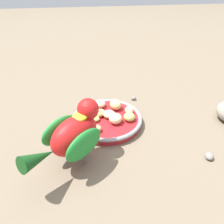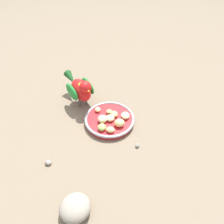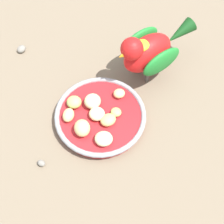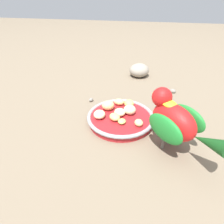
{
  "view_description": "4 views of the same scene",
  "coord_description": "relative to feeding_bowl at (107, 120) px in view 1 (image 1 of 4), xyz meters",
  "views": [
    {
      "loc": [
        -0.55,
        0.05,
        0.41
      ],
      "look_at": [
        -0.03,
        -0.02,
        0.05
      ],
      "focal_mm": 35.96,
      "sensor_mm": 36.0,
      "label": 1
    },
    {
      "loc": [
        0.1,
        -0.6,
        0.63
      ],
      "look_at": [
        -0.01,
        0.01,
        0.05
      ],
      "focal_mm": 33.5,
      "sensor_mm": 36.0,
      "label": 2
    },
    {
      "loc": [
        0.36,
        0.07,
        0.68
      ],
      "look_at": [
        -0.0,
        0.02,
        0.06
      ],
      "focal_mm": 54.52,
      "sensor_mm": 36.0,
      "label": 3
    },
    {
      "loc": [
        -0.08,
        0.49,
        0.36
      ],
      "look_at": [
        0.01,
        0.0,
        0.04
      ],
      "focal_mm": 31.46,
      "sensor_mm": 36.0,
      "label": 4
    }
  ],
  "objects": [
    {
      "name": "apple_piece_7",
      "position": [
        0.02,
        0.02,
        0.02
      ],
      "size": [
        0.05,
        0.05,
        0.02
      ],
      "primitive_type": "ellipsoid",
      "rotation": [
        0.0,
        0.0,
        2.28
      ],
      "color": "tan",
      "rests_on": "feeding_bowl"
    },
    {
      "name": "apple_piece_8",
      "position": [
        0.01,
        -0.07,
        0.02
      ],
      "size": [
        0.03,
        0.03,
        0.02
      ],
      "primitive_type": "ellipsoid",
      "rotation": [
        0.0,
        0.0,
        3.1
      ],
      "color": "#E5C67F",
      "rests_on": "feeding_bowl"
    },
    {
      "name": "parrot",
      "position": [
        -0.14,
        0.09,
        0.07
      ],
      "size": [
        0.18,
        0.18,
        0.15
      ],
      "rotation": [
        0.0,
        0.0,
        -0.81
      ],
      "color": "#59544C",
      "rests_on": "ground_plane"
    },
    {
      "name": "feeding_bowl",
      "position": [
        0.0,
        0.0,
        0.0
      ],
      "size": [
        0.21,
        0.21,
        0.03
      ],
      "color": "#AD1E23",
      "rests_on": "ground_plane"
    },
    {
      "name": "apple_piece_4",
      "position": [
        -0.03,
        -0.02,
        0.02
      ],
      "size": [
        0.05,
        0.05,
        0.03
      ],
      "primitive_type": "ellipsoid",
      "rotation": [
        0.0,
        0.0,
        5.77
      ],
      "color": "beige",
      "rests_on": "feeding_bowl"
    },
    {
      "name": "apple_piece_5",
      "position": [
        0.06,
        0.02,
        0.02
      ],
      "size": [
        0.04,
        0.04,
        0.02
      ],
      "primitive_type": "ellipsoid",
      "rotation": [
        0.0,
        0.0,
        1.69
      ],
      "color": "beige",
      "rests_on": "feeding_bowl"
    },
    {
      "name": "apple_piece_1",
      "position": [
        0.05,
        -0.03,
        0.02
      ],
      "size": [
        0.05,
        0.04,
        0.03
      ],
      "primitive_type": "ellipsoid",
      "rotation": [
        0.0,
        0.0,
        0.29
      ],
      "color": "#E5C67F",
      "rests_on": "feeding_bowl"
    },
    {
      "name": "pebble_0",
      "position": [
        0.12,
        -0.11,
        -0.01
      ],
      "size": [
        0.02,
        0.02,
        0.01
      ],
      "primitive_type": "ellipsoid",
      "rotation": [
        0.0,
        0.0,
        1.2
      ],
      "color": "gray",
      "rests_on": "ground_plane"
    },
    {
      "name": "apple_piece_2",
      "position": [
        -0.01,
        0.03,
        0.01
      ],
      "size": [
        0.03,
        0.03,
        0.01
      ],
      "primitive_type": "ellipsoid",
      "rotation": [
        0.0,
        0.0,
        4.33
      ],
      "color": "#B2CC66",
      "rests_on": "feeding_bowl"
    },
    {
      "name": "apple_piece_6",
      "position": [
        -0.06,
        0.04,
        0.02
      ],
      "size": [
        0.03,
        0.03,
        0.02
      ],
      "primitive_type": "ellipsoid",
      "rotation": [
        0.0,
        0.0,
        1.96
      ],
      "color": "#E5C67F",
      "rests_on": "feeding_bowl"
    },
    {
      "name": "apple_piece_3",
      "position": [
        -0.02,
        -0.06,
        0.02
      ],
      "size": [
        0.04,
        0.04,
        0.02
      ],
      "primitive_type": "ellipsoid",
      "rotation": [
        0.0,
        0.0,
        1.83
      ],
      "color": "#B2CC66",
      "rests_on": "feeding_bowl"
    },
    {
      "name": "apple_piece_0",
      "position": [
        0.0,
        -0.01,
        0.02
      ],
      "size": [
        0.04,
        0.04,
        0.02
      ],
      "primitive_type": "ellipsoid",
      "rotation": [
        0.0,
        0.0,
        4.75
      ],
      "color": "beige",
      "rests_on": "feeding_bowl"
    },
    {
      "name": "ground_plane",
      "position": [
        0.02,
        0.01,
        -0.01
      ],
      "size": [
        4.0,
        4.0,
        0.0
      ],
      "primitive_type": "plane",
      "color": "#756651"
    },
    {
      "name": "pebble_1",
      "position": [
        -0.18,
        -0.23,
        -0.01
      ],
      "size": [
        0.03,
        0.03,
        0.02
      ],
      "primitive_type": "ellipsoid",
      "rotation": [
        0.0,
        0.0,
        5.88
      ],
      "color": "gray",
      "rests_on": "ground_plane"
    }
  ]
}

